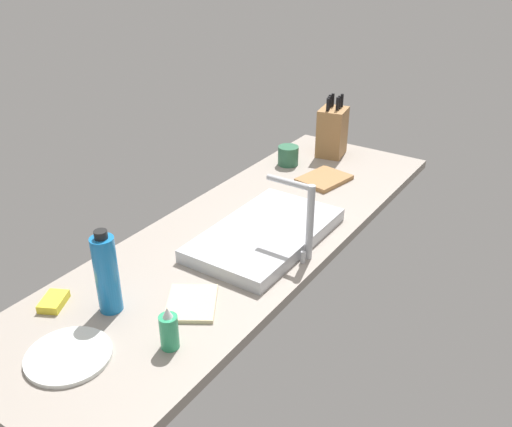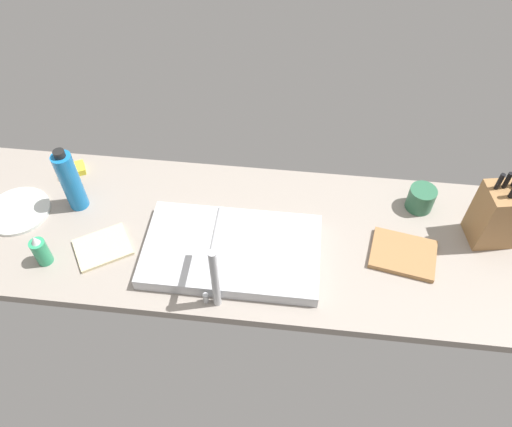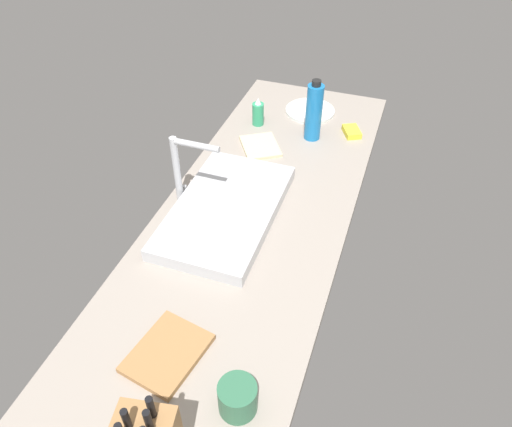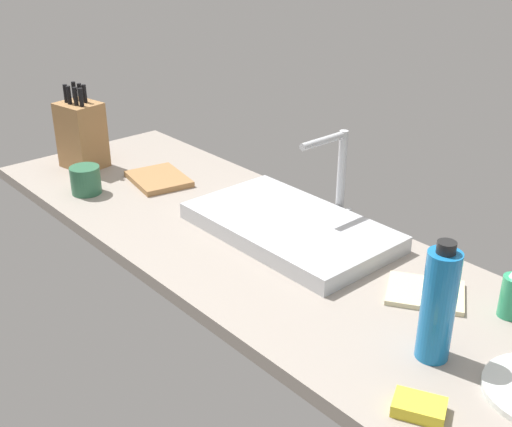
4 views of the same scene
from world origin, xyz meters
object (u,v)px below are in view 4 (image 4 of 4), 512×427
knife_block (82,134)px  dish_sponge (419,407)px  faucet (337,168)px  coffee_mug (86,180)px  soap_bottle (512,295)px  sink_basin (290,227)px  dish_towel (425,293)px  cutting_board (159,179)px  water_bottle (438,305)px

knife_block → dish_sponge: knife_block is taller
faucet → coffee_mug: bearing=-145.9°
soap_bottle → coffee_mug: (-119.96, -36.23, -1.03)cm
coffee_mug → sink_basin: bearing=24.1°
dish_towel → coffee_mug: (-103.39, -29.57, 3.64)cm
dish_towel → cutting_board: bearing=-175.3°
soap_bottle → dish_towel: 18.46cm
coffee_mug → dish_towel: bearing=16.0°
water_bottle → coffee_mug: (-117.25, -12.06, -7.60)cm
dish_sponge → cutting_board: bearing=168.3°
sink_basin → coffee_mug: (-61.34, -27.47, 2.00)cm
sink_basin → knife_block: bearing=-168.4°
coffee_mug → dish_sponge: (125.09, -2.86, -3.04)cm
faucet → knife_block: 90.59cm
sink_basin → water_bottle: water_bottle is taller
sink_basin → dish_towel: size_ratio=3.28×
cutting_board → sink_basin: bearing=6.1°
knife_block → dish_sponge: bearing=-15.5°
sink_basin → coffee_mug: size_ratio=6.11×
faucet → dish_towel: size_ratio=1.52×
dish_towel → knife_block: bearing=-171.3°
knife_block → dish_towel: 126.46cm
dish_towel → dish_sponge: 39.03cm
water_bottle → dish_sponge: size_ratio=2.80×
sink_basin → faucet: 20.56cm
soap_bottle → dish_sponge: bearing=-82.5°
faucet → water_bottle: 62.21cm
soap_bottle → water_bottle: (-2.71, -24.17, 6.57)cm
knife_block → coffee_mug: 24.70cm
sink_basin → knife_block: knife_block is taller
coffee_mug → water_bottle: bearing=5.9°
sink_basin → faucet: bearing=82.6°
cutting_board → dish_towel: bearing=4.7°
faucet → dish_sponge: 78.19cm
sink_basin → dish_towel: sink_basin is taller
dish_sponge → dish_towel: bearing=123.8°
dish_sponge → faucet: bearing=143.5°
dish_towel → dish_sponge: (21.70, -32.44, 0.60)cm
sink_basin → dish_sponge: bearing=-25.5°
faucet → soap_bottle: (56.62, -6.64, -10.46)cm
knife_block → dish_towel: bearing=-1.6°
water_bottle → sink_basin: bearing=164.6°
sink_basin → knife_block: (-82.52, -16.91, 9.06)cm
coffee_mug → cutting_board: bearing=72.3°
faucet → coffee_mug: 77.34cm
cutting_board → dish_towel: (96.48, 7.90, -0.30)cm
knife_block → sink_basin: bearing=1.3°
sink_basin → faucet: faucet is taller
faucet → cutting_board: faucet is taller
faucet → water_bottle: bearing=-29.8°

